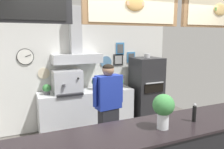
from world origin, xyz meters
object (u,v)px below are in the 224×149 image
Objects in this scene: pizza_oven at (146,90)px; pepper_grinder at (194,113)px; potted_oregano at (97,82)px; potted_basil at (47,89)px; shop_worker at (108,107)px; espresso_machine at (67,82)px; potted_thyme at (120,82)px; basil_vase at (163,109)px.

pizza_oven is 2.58m from pepper_grinder.
potted_basil is (-1.09, -0.00, -0.04)m from potted_oregano.
potted_basil is at bearing 177.97° from pizza_oven.
shop_worker is at bearing 114.15° from pepper_grinder.
potted_thyme is (1.24, 0.02, -0.12)m from espresso_machine.
shop_worker reaches higher than potted_basil.
potted_oregano is 2.53m from pepper_grinder.
potted_oregano is at bearing 176.01° from pizza_oven.
pepper_grinder reaches higher than potted_thyme.
potted_basil is (-0.89, 1.14, 0.16)m from shop_worker.
pizza_oven is 7.84× the size of potted_basil.
potted_basil is (-2.33, 0.08, 0.24)m from pizza_oven.
pizza_oven reaches higher than basil_vase.
basil_vase is (-0.09, -2.52, 0.18)m from potted_oregano.
shop_worker is 6.88× the size of pepper_grinder.
shop_worker reaches higher than potted_oregano.
pizza_oven reaches higher than potted_oregano.
shop_worker is 1.25m from espresso_machine.
basil_vase reaches higher than potted_thyme.
basil_vase is (-0.66, -2.53, 0.23)m from potted_thyme.
pepper_grinder reaches higher than potted_oregano.
potted_thyme is 0.99× the size of potted_basil.
shop_worker is 1.45m from potted_basil.
shop_worker is 7.57× the size of potted_basil.
pepper_grinder is (1.08, -2.49, -0.01)m from espresso_machine.
basil_vase is (-1.32, -2.43, 0.47)m from pizza_oven.
espresso_machine is at bearing 113.43° from pepper_grinder.
potted_thyme is (0.77, 1.15, 0.16)m from shop_worker.
potted_oregano is (-1.24, 0.09, 0.29)m from pizza_oven.
pizza_oven is 2.34m from potted_basil.
espresso_machine is (-0.47, 1.13, 0.28)m from shop_worker.
potted_thyme is (0.57, 0.01, -0.05)m from potted_oregano.
shop_worker is 3.97× the size of basil_vase.
pepper_grinder is (-0.83, -2.41, 0.35)m from pizza_oven.
shop_worker is 2.80× the size of espresso_machine.
basil_vase is (1.00, -2.51, 0.22)m from potted_basil.
basil_vase is at bearing -104.53° from potted_thyme.
pizza_oven is 4.12× the size of basil_vase.
basil_vase reaches higher than potted_oregano.
basil_vase is 1.73× the size of pepper_grinder.
basil_vase is at bearing -118.56° from pizza_oven.
espresso_machine is 2.01× the size of potted_oregano.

